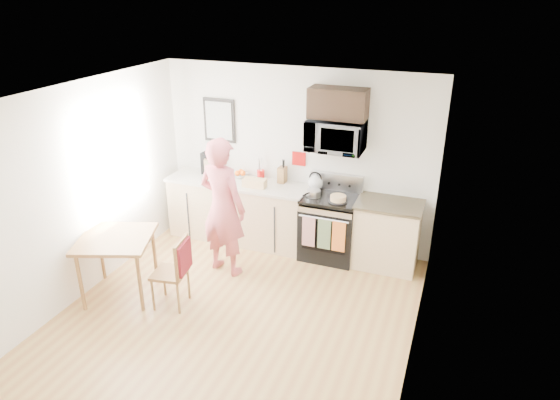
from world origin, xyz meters
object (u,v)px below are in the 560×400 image
at_px(microwave, 336,135).
at_px(chair, 179,264).
at_px(person, 223,207).
at_px(cake, 338,199).
at_px(range, 330,228).
at_px(dining_table, 116,244).

height_order(microwave, chair, microwave).
xyz_separation_m(microwave, person, (-1.21, -0.99, -0.82)).
height_order(chair, cake, cake).
relative_size(microwave, chair, 0.84).
bearing_deg(range, cake, -46.81).
bearing_deg(cake, chair, -131.21).
distance_m(range, dining_table, 2.88).
height_order(person, cake, person).
distance_m(dining_table, chair, 0.85).
height_order(range, microwave, microwave).
relative_size(range, person, 0.62).
height_order(microwave, cake, microwave).
xyz_separation_m(microwave, cake, (0.13, -0.25, -0.79)).
bearing_deg(person, dining_table, 57.60).
xyz_separation_m(microwave, dining_table, (-2.18, -1.97, -1.05)).
xyz_separation_m(range, chair, (-1.34, -1.82, 0.14)).
bearing_deg(person, cake, -138.87).
height_order(microwave, person, microwave).
relative_size(chair, cake, 3.47).
bearing_deg(cake, microwave, 118.40).
bearing_deg(cake, person, -151.08).
height_order(microwave, dining_table, microwave).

